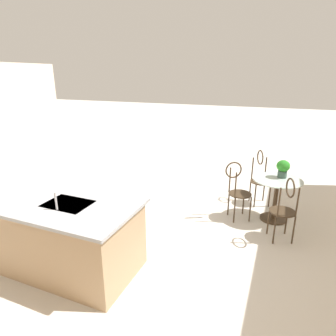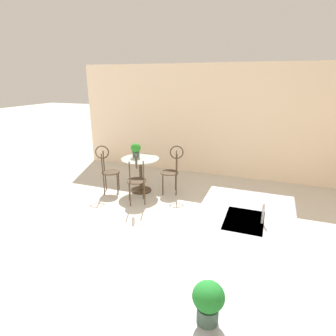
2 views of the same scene
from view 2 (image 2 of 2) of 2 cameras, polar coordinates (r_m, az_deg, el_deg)
The scene contains 10 objects.
ground_plane at distance 3.57m, azimuth -1.29°, elevation -23.21°, with size 40.00×40.00×0.00m, color beige.
wall_left_window at distance 6.90m, azimuth 12.15°, elevation 9.25°, with size 0.12×7.80×2.70m, color beige.
kitchen_island at distance 2.90m, azimuth 13.37°, elevation -23.31°, with size 2.80×1.06×0.92m.
bistro_table at distance 5.96m, azimuth -5.65°, elevation -0.73°, with size 0.80×0.80×0.74m.
chair_near_window at distance 5.80m, azimuth 0.86°, elevation 0.12°, with size 0.49×0.52×1.04m.
chair_by_island at distance 5.31m, azimuth -6.53°, elevation -1.71°, with size 0.52×0.52×1.04m.
chair_toward_desk at distance 5.95m, azimuth -12.33°, elevation 0.17°, with size 0.51×0.52×1.04m.
sink_faucet at distance 3.04m, azimuth 18.99°, elevation -8.88°, with size 0.02×0.02×0.22m, color #B2B5BA.
potted_plant_on_table at distance 5.94m, azimuth -6.65°, elevation 3.86°, with size 0.22×0.22×0.30m.
potted_plant_counter_far at distance 1.86m, azimuth 8.30°, elevation -25.40°, with size 0.20×0.20×0.28m.
Camera 2 is at (2.49, 1.02, 2.36)m, focal length 29.56 mm.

